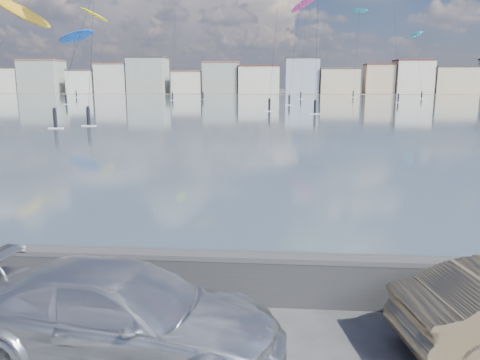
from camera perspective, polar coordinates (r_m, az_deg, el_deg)
name	(u,v)px	position (r m, az deg, el deg)	size (l,w,h in m)	color
bay_water	(270,104)	(97.41, 3.64, 9.24)	(500.00, 177.00, 0.00)	#3F505F
far_shore_strip	(274,93)	(205.86, 4.23, 10.55)	(500.00, 60.00, 0.00)	#4C473D
seawall	(184,273)	(9.43, -6.84, -11.20)	(400.00, 0.36, 1.08)	#28282B
far_buildings	(278,78)	(191.81, 4.61, 12.25)	(240.79, 13.26, 14.60)	silver
car_silver	(122,315)	(7.73, -14.24, -15.61)	(2.08, 5.11, 1.48)	silver
kitesurfer_0	(307,3)	(133.81, 8.11, 20.59)	(9.51, 9.27, 28.45)	#E5338C
kitesurfer_6	(76,37)	(116.06, -19.40, 16.15)	(11.12, 17.83, 16.61)	blue
kitesurfer_10	(360,12)	(163.23, 14.38, 19.25)	(6.86, 20.39, 28.11)	#19BFBF
kitesurfer_12	(20,12)	(78.06, -25.23, 18.01)	(10.81, 14.93, 17.55)	#BF8C19
kitesurfer_17	(417,35)	(149.56, 20.74, 16.20)	(3.31, 16.08, 18.86)	#19BFBF
kitesurfer_18	(94,15)	(163.48, -17.43, 18.60)	(9.59, 17.68, 28.35)	yellow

